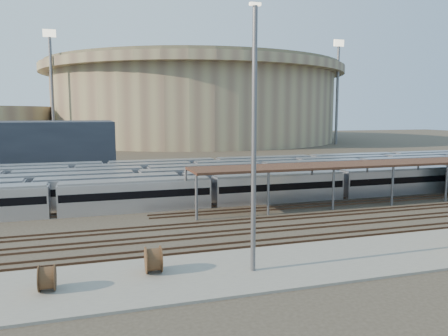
% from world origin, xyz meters
% --- Properties ---
extents(ground, '(420.00, 420.00, 0.00)m').
position_xyz_m(ground, '(0.00, 0.00, 0.00)').
color(ground, '#383026').
rests_on(ground, ground).
extents(apron, '(50.00, 9.00, 0.20)m').
position_xyz_m(apron, '(-5.00, -15.00, 0.10)').
color(apron, gray).
rests_on(apron, ground).
extents(subway_trains, '(127.04, 23.90, 3.60)m').
position_xyz_m(subway_trains, '(0.12, 18.50, 1.80)').
color(subway_trains, silver).
rests_on(subway_trains, ground).
extents(inspection_shed, '(60.30, 6.00, 5.30)m').
position_xyz_m(inspection_shed, '(22.00, 4.00, 4.98)').
color(inspection_shed, '#5E5E63').
rests_on(inspection_shed, ground).
extents(empty_tracks, '(170.00, 9.62, 0.18)m').
position_xyz_m(empty_tracks, '(0.00, -5.00, 0.09)').
color(empty_tracks, '#4C3323').
rests_on(empty_tracks, ground).
extents(stadium, '(124.00, 124.00, 32.50)m').
position_xyz_m(stadium, '(25.00, 140.00, 16.47)').
color(stadium, gray).
rests_on(stadium, ground).
extents(service_building, '(42.00, 20.00, 10.00)m').
position_xyz_m(service_building, '(-35.00, 55.00, 5.00)').
color(service_building, '#1E232D').
rests_on(service_building, ground).
extents(floodlight_0, '(4.00, 1.00, 38.40)m').
position_xyz_m(floodlight_0, '(-30.00, 110.00, 20.65)').
color(floodlight_0, '#5E5E63').
rests_on(floodlight_0, ground).
extents(floodlight_2, '(4.00, 1.00, 38.40)m').
position_xyz_m(floodlight_2, '(70.00, 100.00, 20.65)').
color(floodlight_2, '#5E5E63').
rests_on(floodlight_2, ground).
extents(floodlight_3, '(4.00, 1.00, 38.40)m').
position_xyz_m(floodlight_3, '(-10.00, 160.00, 20.65)').
color(floodlight_3, '#5E5E63').
rests_on(floodlight_3, ground).
extents(cable_reel_west, '(1.00, 1.76, 1.75)m').
position_xyz_m(cable_reel_west, '(-22.06, -15.09, 1.08)').
color(cable_reel_west, '#503220').
rests_on(cable_reel_west, apron).
extents(cable_reel_east, '(1.13, 1.98, 1.96)m').
position_xyz_m(cable_reel_east, '(-14.91, -13.83, 1.18)').
color(cable_reel_east, '#503220').
rests_on(cable_reel_east, apron).
extents(yard_light_pole, '(0.81, 0.36, 19.16)m').
position_xyz_m(yard_light_pole, '(-7.80, -15.58, 9.87)').
color(yard_light_pole, '#5E5E63').
rests_on(yard_light_pole, apron).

